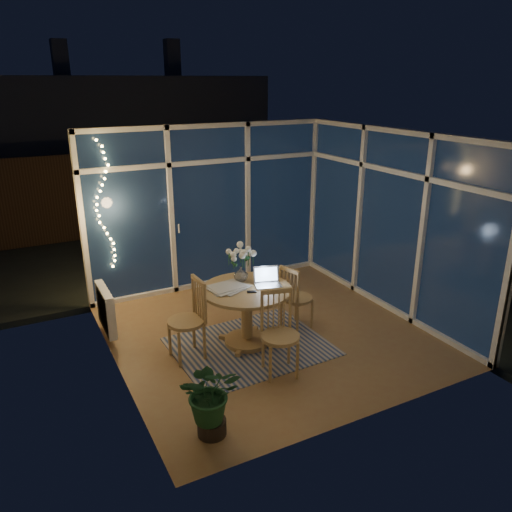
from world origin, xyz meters
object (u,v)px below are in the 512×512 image
chair_right (297,297)px  flower_vase (241,273)px  chair_left (186,320)px  potted_plant (211,400)px  laptop (268,277)px  dining_table (247,316)px  chair_front (280,335)px

chair_right → flower_vase: size_ratio=4.44×
chair_left → potted_plant: size_ratio=1.34×
flower_vase → potted_plant: size_ratio=0.28×
chair_right → potted_plant: size_ratio=1.23×
chair_right → laptop: size_ratio=2.85×
dining_table → laptop: size_ratio=3.47×
chair_left → potted_plant: (-0.28, -1.44, -0.13)m
chair_left → flower_vase: 0.94m
dining_table → potted_plant: dining_table is taller
potted_plant → laptop: bearing=45.0°
dining_table → chair_front: chair_front is taller
chair_front → chair_right: bearing=62.3°
dining_table → chair_right: (0.79, 0.07, 0.08)m
chair_front → chair_left: bearing=148.5°
chair_left → chair_right: (1.59, 0.04, -0.04)m
chair_right → flower_vase: 0.87m
dining_table → potted_plant: 1.77m
chair_front → laptop: bearing=85.2°
chair_left → flower_vase: chair_left is taller
laptop → potted_plant: bearing=-119.1°
chair_left → laptop: (1.07, -0.08, 0.38)m
chair_left → potted_plant: 1.47m
chair_left → flower_vase: bearing=101.8°
dining_table → chair_left: (-0.80, 0.03, 0.12)m
dining_table → flower_vase: size_ratio=5.40×
laptop → chair_right: bearing=29.5°
dining_table → flower_vase: 0.55m
chair_left → potted_plant: bearing=-13.6°
laptop → flower_vase: size_ratio=1.56×
flower_vase → potted_plant: (-1.12, -1.66, -0.50)m
chair_left → chair_right: size_ratio=1.09×
chair_front → potted_plant: size_ratio=1.32×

